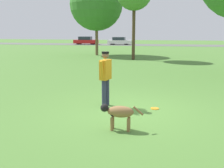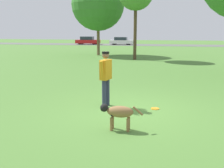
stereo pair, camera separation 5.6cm
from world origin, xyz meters
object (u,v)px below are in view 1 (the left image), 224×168
Objects in this scene: person at (105,74)px; tree_far_left at (96,4)px; parked_car_white at (119,41)px; parked_car_red at (86,41)px; frisbee at (155,108)px; dog at (118,112)px.

tree_far_left reaches higher than person.
person is 17.78m from tree_far_left.
parked_car_white is at bearing 22.49° from person.
parked_car_red is at bearing -177.78° from parked_car_white.
person is at bearing -178.97° from frisbee.
dog reaches higher than frisbee.
frisbee is 0.03× the size of tree_far_left.
parked_car_white is at bearing 93.44° from tree_far_left.
parked_car_white is (-7.33, 36.20, 0.61)m from frisbee.
person is 37.73m from parked_car_red.
dog is 2.08m from frisbee.
dog is 0.26× the size of parked_car_white.
dog is at bearing -74.50° from parked_car_red.
parked_car_red reaches higher than frisbee.
tree_far_left is at bearing -87.65° from parked_car_white.
person reaches higher than parked_car_white.
person is at bearing -70.37° from dog.
tree_far_left is 20.77m from parked_car_red.
parked_car_red is at bearing 109.96° from tree_far_left.
parked_car_white reaches higher than frisbee.
person is 0.41× the size of parked_car_red.
dog is 38.65m from parked_car_white.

